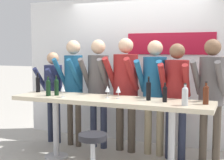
% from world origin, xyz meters
% --- Properties ---
extents(back_wall, '(4.46, 0.12, 2.57)m').
position_xyz_m(back_wall, '(0.01, 1.30, 1.29)').
color(back_wall, white).
rests_on(back_wall, ground_plane).
extents(tasting_table, '(2.86, 0.67, 0.97)m').
position_xyz_m(tasting_table, '(-0.00, 0.00, 0.85)').
color(tasting_table, beige).
rests_on(tasting_table, ground_plane).
extents(bar_stool, '(0.37, 0.37, 0.64)m').
position_xyz_m(bar_stool, '(0.07, -0.69, 0.42)').
color(bar_stool, '#B2B2B7').
rests_on(bar_stool, ground_plane).
extents(person_far_left, '(0.43, 0.54, 1.60)m').
position_xyz_m(person_far_left, '(-1.34, 0.64, 1.00)').
color(person_far_left, '#23283D').
rests_on(person_far_left, ground_plane).
extents(person_left, '(0.41, 0.55, 1.80)m').
position_xyz_m(person_left, '(-0.91, 0.60, 1.14)').
color(person_left, '#473D33').
rests_on(person_left, ground_plane).
extents(person_center_left, '(0.41, 0.55, 1.81)m').
position_xyz_m(person_center_left, '(-0.48, 0.66, 1.14)').
color(person_center_left, '#23283D').
rests_on(person_center_left, ground_plane).
extents(person_center, '(0.52, 0.63, 1.83)m').
position_xyz_m(person_center, '(0.00, 0.66, 1.13)').
color(person_center, '#473D33').
rests_on(person_center, ground_plane).
extents(person_center_right, '(0.46, 0.57, 1.79)m').
position_xyz_m(person_center_right, '(0.47, 0.67, 1.12)').
color(person_center_right, gray).
rests_on(person_center_right, ground_plane).
extents(person_right, '(0.42, 0.53, 1.74)m').
position_xyz_m(person_right, '(0.82, 0.59, 1.08)').
color(person_right, '#23283D').
rests_on(person_right, ground_plane).
extents(person_far_right, '(0.49, 0.61, 1.80)m').
position_xyz_m(person_far_right, '(1.31, 0.63, 1.13)').
color(person_far_right, '#473D33').
rests_on(person_far_right, ground_plane).
extents(wine_bottle_0, '(0.07, 0.07, 0.29)m').
position_xyz_m(wine_bottle_0, '(1.30, 0.03, 1.10)').
color(wine_bottle_0, '#4C1E0F').
rests_on(wine_bottle_0, tasting_table).
extents(wine_bottle_1, '(0.07, 0.07, 0.30)m').
position_xyz_m(wine_bottle_1, '(-0.84, -0.04, 1.11)').
color(wine_bottle_1, black).
rests_on(wine_bottle_1, tasting_table).
extents(wine_bottle_2, '(0.08, 0.08, 0.28)m').
position_xyz_m(wine_bottle_2, '(1.07, -0.16, 1.10)').
color(wine_bottle_2, '#B7BCC1').
rests_on(wine_bottle_2, tasting_table).
extents(wine_bottle_3, '(0.06, 0.06, 0.32)m').
position_xyz_m(wine_bottle_3, '(0.55, 0.05, 1.11)').
color(wine_bottle_3, black).
rests_on(wine_bottle_3, tasting_table).
extents(wine_bottle_4, '(0.06, 0.06, 0.26)m').
position_xyz_m(wine_bottle_4, '(0.79, 0.00, 1.09)').
color(wine_bottle_4, black).
rests_on(wine_bottle_4, tasting_table).
extents(wine_bottle_5, '(0.07, 0.07, 0.29)m').
position_xyz_m(wine_bottle_5, '(-0.92, -0.13, 1.10)').
color(wine_bottle_5, black).
rests_on(wine_bottle_5, tasting_table).
extents(wine_bottle_6, '(0.07, 0.07, 0.31)m').
position_xyz_m(wine_bottle_6, '(-1.30, 0.14, 1.11)').
color(wine_bottle_6, black).
rests_on(wine_bottle_6, tasting_table).
extents(wine_glass_0, '(0.07, 0.07, 0.18)m').
position_xyz_m(wine_glass_0, '(-0.04, 0.02, 1.09)').
color(wine_glass_0, silver).
rests_on(wine_glass_0, tasting_table).
extents(wine_glass_1, '(0.07, 0.07, 0.18)m').
position_xyz_m(wine_glass_1, '(0.13, 0.02, 1.09)').
color(wine_glass_1, silver).
rests_on(wine_glass_1, tasting_table).
extents(wine_glass_2, '(0.07, 0.07, 0.18)m').
position_xyz_m(wine_glass_2, '(-0.66, -0.16, 1.09)').
color(wine_glass_2, silver).
rests_on(wine_glass_2, tasting_table).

